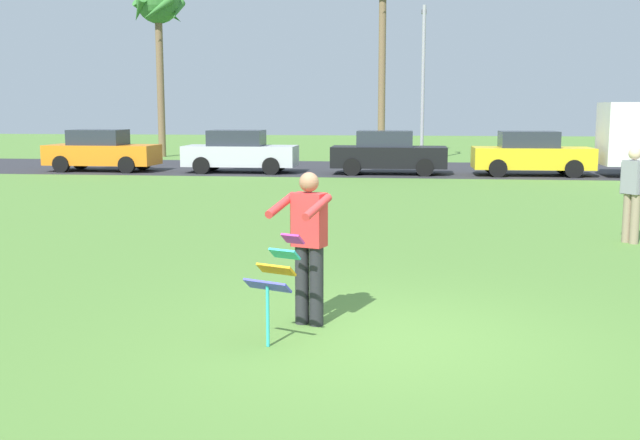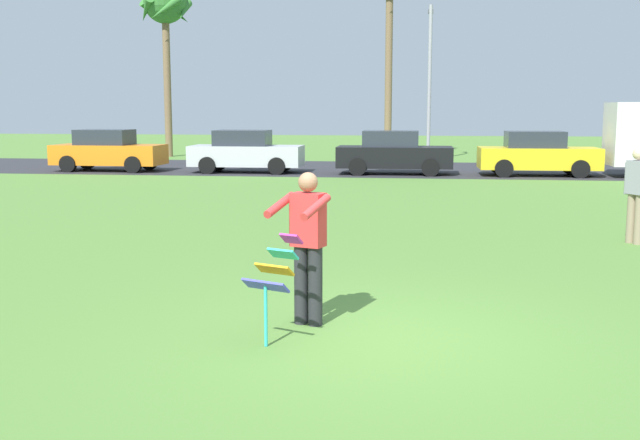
% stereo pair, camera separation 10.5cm
% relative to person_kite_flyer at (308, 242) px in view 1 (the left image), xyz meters
% --- Properties ---
extents(ground_plane, '(120.00, 120.00, 0.00)m').
position_rel_person_kite_flyer_xyz_m(ground_plane, '(0.84, -0.43, -0.95)').
color(ground_plane, '#568438').
extents(road_strip, '(120.00, 8.00, 0.01)m').
position_rel_person_kite_flyer_xyz_m(road_strip, '(0.84, 22.30, -0.95)').
color(road_strip, '#2D2D33').
rests_on(road_strip, ground).
extents(person_kite_flyer, '(0.69, 0.76, 1.73)m').
position_rel_person_kite_flyer_xyz_m(person_kite_flyer, '(0.00, 0.00, 0.00)').
color(person_kite_flyer, '#26262B').
rests_on(person_kite_flyer, ground).
extents(kite_held, '(0.58, 0.72, 1.11)m').
position_rel_person_kite_flyer_xyz_m(kite_held, '(-0.24, -0.69, -0.21)').
color(kite_held, '#D83399').
rests_on(kite_held, ground).
extents(parked_car_orange, '(4.24, 1.91, 1.60)m').
position_rel_person_kite_flyer_xyz_m(parked_car_orange, '(-10.79, 19.91, -0.18)').
color(parked_car_orange, orange).
rests_on(parked_car_orange, ground).
extents(parked_car_silver, '(4.21, 1.85, 1.60)m').
position_rel_person_kite_flyer_xyz_m(parked_car_silver, '(-5.35, 19.90, -0.18)').
color(parked_car_silver, silver).
rests_on(parked_car_silver, ground).
extents(parked_car_black, '(4.21, 1.86, 1.60)m').
position_rel_person_kite_flyer_xyz_m(parked_car_black, '(0.22, 19.90, -0.18)').
color(parked_car_black, black).
rests_on(parked_car_black, ground).
extents(parked_car_yellow, '(4.23, 1.90, 1.60)m').
position_rel_person_kite_flyer_xyz_m(parked_car_yellow, '(5.36, 19.90, -0.18)').
color(parked_car_yellow, yellow).
rests_on(parked_car_yellow, ground).
extents(palm_tree_left_near, '(2.58, 2.71, 8.60)m').
position_rel_person_kite_flyer_xyz_m(palm_tree_left_near, '(-11.35, 28.78, 6.23)').
color(palm_tree_left_near, brown).
rests_on(palm_tree_left_near, ground).
extents(streetlight_pole, '(0.24, 1.65, 7.00)m').
position_rel_person_kite_flyer_xyz_m(streetlight_pole, '(1.52, 27.41, 3.05)').
color(streetlight_pole, '#9E9EA3').
rests_on(streetlight_pole, ground).
extents(person_walker_near, '(0.38, 0.50, 1.73)m').
position_rel_person_kite_flyer_xyz_m(person_walker_near, '(5.08, 5.93, -0.02)').
color(person_walker_near, gray).
rests_on(person_walker_near, ground).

